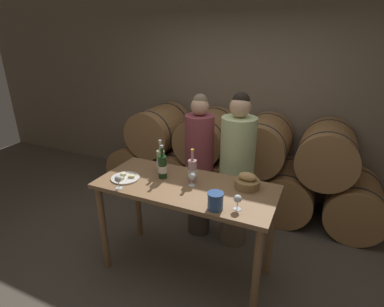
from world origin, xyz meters
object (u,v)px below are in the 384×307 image
(tasting_table, at_px, (186,198))
(wine_bottle_red, at_px, (163,167))
(person_right, at_px, (236,172))
(blue_crock, at_px, (215,200))
(wine_bottle_white, at_px, (161,161))
(cheese_plate, at_px, (125,178))
(wine_glass_center, at_px, (238,199))
(wine_bottle_rose, at_px, (192,170))
(bread_basket, at_px, (247,182))
(wine_glass_left, at_px, (192,177))
(wine_glass_far_left, at_px, (118,179))
(person_left, at_px, (199,166))

(tasting_table, height_order, wine_bottle_red, wine_bottle_red)
(person_right, height_order, blue_crock, person_right)
(wine_bottle_white, bearing_deg, cheese_plate, -130.11)
(wine_bottle_red, height_order, wine_glass_center, wine_bottle_red)
(wine_bottle_white, bearing_deg, blue_crock, -30.11)
(wine_bottle_rose, bearing_deg, bread_basket, 9.14)
(tasting_table, distance_m, person_right, 0.71)
(cheese_plate, bearing_deg, wine_glass_left, 11.98)
(wine_bottle_white, xyz_separation_m, wine_bottle_rose, (0.36, -0.05, -0.01))
(tasting_table, xyz_separation_m, wine_glass_far_left, (-0.50, -0.30, 0.22))
(bread_basket, bearing_deg, person_right, 115.95)
(blue_crock, xyz_separation_m, wine_glass_center, (0.15, 0.06, 0.01))
(person_left, xyz_separation_m, wine_glass_far_left, (-0.36, -0.95, 0.19))
(cheese_plate, xyz_separation_m, wine_glass_far_left, (0.06, -0.18, 0.08))
(wine_bottle_red, xyz_separation_m, blue_crock, (0.64, -0.31, -0.04))
(person_right, relative_size, wine_glass_far_left, 13.71)
(person_left, bearing_deg, wine_bottle_red, -100.73)
(tasting_table, bearing_deg, wine_glass_far_left, -149.09)
(blue_crock, bearing_deg, wine_glass_center, 22.47)
(wine_bottle_rose, bearing_deg, wine_bottle_red, -169.43)
(person_left, relative_size, bread_basket, 7.62)
(wine_glass_center, bearing_deg, wine_glass_far_left, -174.47)
(wine_bottle_white, bearing_deg, person_right, 38.85)
(person_left, xyz_separation_m, bread_basket, (0.65, -0.47, 0.16))
(wine_glass_left, bearing_deg, wine_bottle_white, 160.52)
(person_left, height_order, wine_glass_far_left, person_left)
(tasting_table, xyz_separation_m, wine_glass_left, (0.06, 0.01, 0.22))
(person_left, relative_size, wine_bottle_red, 5.13)
(wine_bottle_white, bearing_deg, wine_bottle_rose, -8.43)
(wine_bottle_red, bearing_deg, wine_bottle_rose, 10.57)
(person_right, bearing_deg, wine_bottle_rose, -115.25)
(person_right, height_order, wine_glass_left, person_right)
(person_right, distance_m, wine_bottle_white, 0.82)
(bread_basket, distance_m, cheese_plate, 1.11)
(wine_bottle_rose, bearing_deg, blue_crock, -45.39)
(wine_bottle_white, distance_m, bread_basket, 0.85)
(wine_bottle_white, bearing_deg, tasting_table, -24.38)
(blue_crock, distance_m, cheese_plate, 0.95)
(wine_bottle_white, bearing_deg, wine_glass_center, -21.93)
(cheese_plate, height_order, wine_glass_left, wine_glass_left)
(person_right, xyz_separation_m, wine_glass_far_left, (-0.78, -0.95, 0.18))
(cheese_plate, bearing_deg, bread_basket, 15.40)
(person_left, height_order, bread_basket, person_left)
(tasting_table, distance_m, wine_glass_left, 0.23)
(wine_glass_center, bearing_deg, wine_bottle_rose, 149.86)
(person_left, height_order, wine_bottle_red, person_left)
(tasting_table, bearing_deg, person_right, 66.43)
(person_left, distance_m, bread_basket, 0.82)
(wine_bottle_rose, relative_size, wine_glass_left, 2.51)
(blue_crock, relative_size, wine_glass_center, 1.11)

